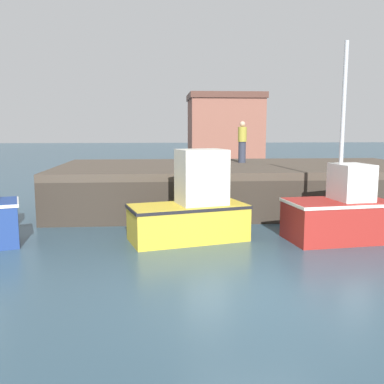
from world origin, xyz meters
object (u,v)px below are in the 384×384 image
Objects in this scene: rowboat at (345,223)px; fishing_boat_near_right at (192,209)px; dockworker at (242,142)px; fishing_boat_mid at (340,213)px.

fishing_boat_near_right is at bearing -170.14° from rowboat.
dockworker is at bearing 113.50° from rowboat.
fishing_boat_mid is (3.91, -0.30, -0.10)m from fishing_boat_near_right.
dockworker is at bearing 67.28° from fishing_boat_near_right.
rowboat is at bearing 9.86° from fishing_boat_near_right.
fishing_boat_mid is 2.52× the size of rowboat.
rowboat is at bearing 59.24° from fishing_boat_mid.
fishing_boat_mid is 6.46m from dockworker.
fishing_boat_near_right is 6.43m from dockworker.
fishing_boat_mid is 1.39m from rowboat.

